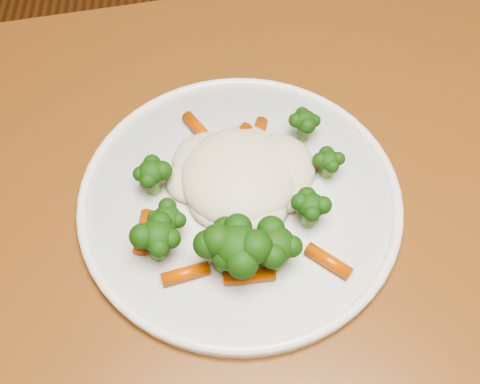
{
  "coord_description": "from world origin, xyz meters",
  "views": [
    {
      "loc": [
        0.03,
        -0.09,
        1.22
      ],
      "look_at": [
        0.04,
        0.21,
        0.77
      ],
      "focal_mm": 45.0,
      "sensor_mm": 36.0,
      "label": 1
    }
  ],
  "objects": [
    {
      "name": "dining_table",
      "position": [
        -0.04,
        0.12,
        0.65
      ],
      "size": [
        1.27,
        0.96,
        0.75
      ],
      "rotation": [
        0.0,
        0.0,
        0.18
      ],
      "color": "brown",
      "rests_on": "ground"
    },
    {
      "name": "plate",
      "position": [
        0.04,
        0.21,
        0.76
      ],
      "size": [
        0.3,
        0.3,
        0.01
      ],
      "primitive_type": "cylinder",
      "color": "white",
      "rests_on": "dining_table"
    },
    {
      "name": "meal",
      "position": [
        0.04,
        0.2,
        0.78
      ],
      "size": [
        0.2,
        0.2,
        0.05
      ],
      "color": "beige",
      "rests_on": "plate"
    }
  ]
}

